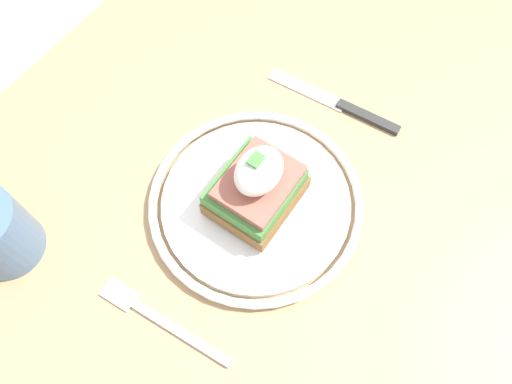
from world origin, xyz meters
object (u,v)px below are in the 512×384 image
Objects in this scene: sandwich at (257,186)px; plate at (256,202)px; fork at (159,319)px; knife at (344,106)px.

plate is at bearing 112.02° from sandwich.
fork is (-0.16, 0.01, -0.05)m from sandwich.
plate is 0.16m from fork.
sandwich is 0.53× the size of knife.
sandwich reaches higher than plate.
plate reaches higher than knife.
plate is at bearing 175.43° from knife.
sandwich is at bearing 175.66° from knife.
fork is at bearing 176.13° from knife.
knife is (0.17, -0.01, -0.01)m from plate.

